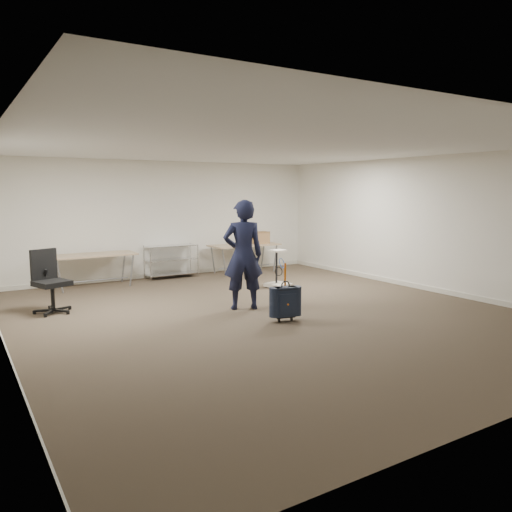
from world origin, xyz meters
TOP-DOWN VIEW (x-y plane):
  - ground at (0.00, 0.00)m, footprint 9.00×9.00m
  - room_shell at (0.00, 1.38)m, footprint 8.00×9.00m
  - folding_table_left at (-1.90, 3.95)m, footprint 1.80×0.75m
  - folding_table_right at (1.90, 3.95)m, footprint 1.80×0.75m
  - wire_shelf at (0.00, 4.20)m, footprint 1.22×0.47m
  - person at (-0.13, 0.52)m, footprint 0.82×0.67m
  - suitcase at (0.00, -0.58)m, footprint 0.38×0.27m
  - office_chair at (-3.09, 2.03)m, footprint 0.66×0.67m
  - equipment_cart at (1.51, 1.85)m, footprint 0.53×0.53m
  - cardboard_box at (2.34, 3.89)m, footprint 0.42×0.32m

SIDE VIEW (x-z plane):
  - ground at x=0.00m, z-range 0.00..0.00m
  - room_shell at x=0.00m, z-range -4.45..4.55m
  - equipment_cart at x=1.51m, z-range -0.20..0.63m
  - suitcase at x=0.00m, z-range -0.15..0.79m
  - office_chair at x=-3.09m, z-range -0.21..0.88m
  - wire_shelf at x=0.00m, z-range 0.04..0.84m
  - folding_table_left at x=-1.90m, z-range 0.31..1.04m
  - folding_table_right at x=1.90m, z-range 0.31..1.04m
  - cardboard_box at x=2.34m, z-range 0.73..1.04m
  - person at x=-0.13m, z-range 0.00..1.94m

